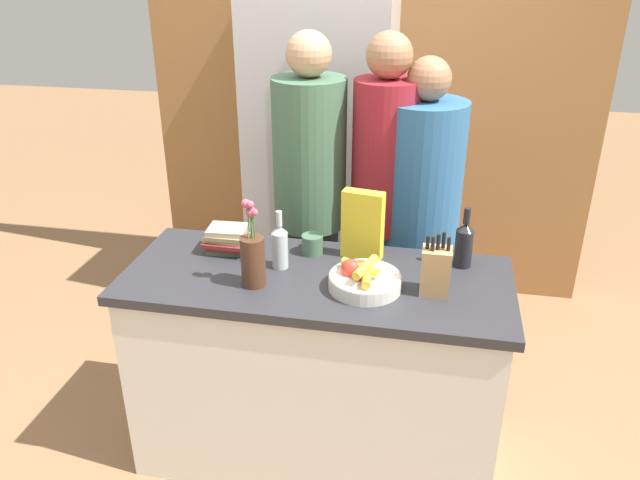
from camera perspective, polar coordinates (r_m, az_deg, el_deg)
The scene contains 15 objects.
ground_plane at distance 3.02m, azimuth -0.31°, elevation -18.46°, with size 14.00×14.00×0.00m, color #936B47.
kitchen_island at distance 2.73m, azimuth -0.33°, elevation -11.59°, with size 1.55×0.64×0.90m.
back_wall_wood at distance 3.93m, azimuth 4.67°, elevation 13.69°, with size 2.75×0.12×2.60m.
refrigerator at distance 3.69m, azimuth 0.11°, elevation 8.18°, with size 0.80×0.62×2.00m.
fruit_bowl at distance 2.38m, azimuth 3.97°, elevation -3.47°, with size 0.28×0.28×0.11m.
knife_block at distance 2.36m, azimuth 10.54°, elevation -2.74°, with size 0.11×0.09×0.25m.
flower_vase at distance 2.38m, azimuth -6.16°, elevation -1.60°, with size 0.09×0.09×0.35m.
cereal_box at distance 2.57m, azimuth 3.92°, elevation 1.39°, with size 0.18×0.09×0.29m.
coffee_mug at distance 2.64m, azimuth -0.72°, elevation -0.37°, with size 0.09×0.12×0.08m.
book_stack at distance 2.68m, azimuth -8.45°, elevation 0.04°, with size 0.20×0.15×0.11m.
bottle_oil at distance 2.58m, azimuth 13.04°, elevation -0.31°, with size 0.07×0.07×0.25m.
bottle_vinegar at distance 2.51m, azimuth -3.70°, elevation -0.50°, with size 0.07×0.07×0.25m.
person_at_sink at distance 3.02m, azimuth -0.94°, elevation 4.09°, with size 0.35×0.35×1.76m.
person_in_blue at distance 2.98m, azimuth 5.77°, elevation 3.95°, with size 0.30×0.30×1.77m.
person_in_red_tee at distance 3.01m, azimuth 9.06°, elevation 2.31°, with size 0.38×0.38×1.67m.
Camera 1 is at (0.44, -2.13, 2.10)m, focal length 35.00 mm.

